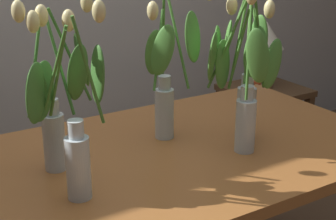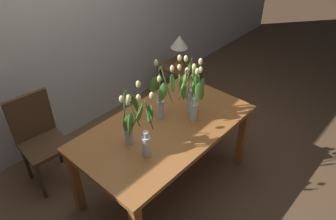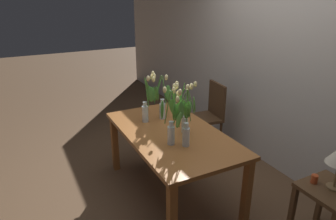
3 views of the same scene
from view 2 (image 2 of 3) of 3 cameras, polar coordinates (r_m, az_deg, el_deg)
ground_plane at (r=3.32m, az=-0.49°, el=-12.84°), size 18.00×18.00×0.00m
room_wall_rear at (r=3.52m, az=-18.84°, el=15.13°), size 9.00×0.10×2.70m
dining_table at (r=2.86m, az=-0.55°, el=-4.25°), size 1.60×0.90×0.74m
tulip_vase_0 at (r=2.41m, az=-4.61°, el=-4.15°), size 0.22×0.18×0.54m
tulip_vase_1 at (r=2.51m, az=-6.67°, el=-2.37°), size 0.25×0.19×0.54m
tulip_vase_2 at (r=2.77m, az=-1.20°, el=2.14°), size 0.20×0.26×0.56m
tulip_vase_3 at (r=2.83m, az=4.04°, el=3.36°), size 0.20×0.23×0.58m
tulip_vase_4 at (r=2.74m, az=4.34°, el=2.19°), size 0.25×0.23×0.56m
dining_chair at (r=3.26m, az=-21.99°, el=-4.29°), size 0.44×0.44×0.93m
side_table at (r=4.21m, az=2.14°, el=6.61°), size 0.44×0.44×0.55m
table_lamp at (r=4.03m, az=2.05°, el=11.96°), size 0.22×0.22×0.40m
pillar_candle at (r=4.02m, az=1.66°, el=7.60°), size 0.06×0.06×0.07m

